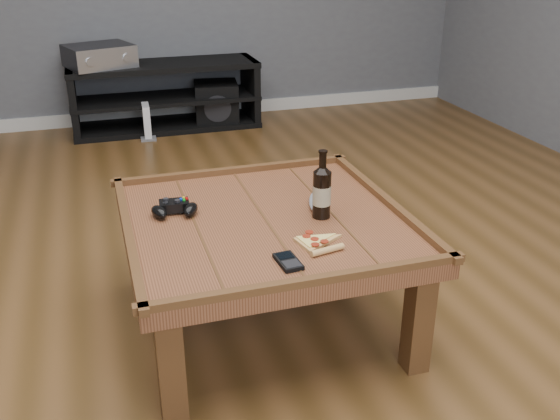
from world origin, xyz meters
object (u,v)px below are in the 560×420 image
object	(u,v)px
beer_bottle	(322,191)
remote_control	(317,202)
game_controller	(175,208)
coffee_table	(265,233)
pizza_slice	(316,243)
game_console	(147,123)
smartphone	(288,261)
media_console	(165,96)
av_receiver	(99,56)
subwoofer	(216,103)

from	to	relation	value
beer_bottle	remote_control	distance (m)	0.14
beer_bottle	game_controller	world-z (taller)	beer_bottle
coffee_table	pizza_slice	xyz separation A→B (m)	(0.11, -0.25, 0.07)
game_console	pizza_slice	bearing A→B (deg)	-81.15
beer_bottle	pizza_slice	distance (m)	0.24
beer_bottle	pizza_slice	world-z (taller)	beer_bottle
smartphone	game_console	world-z (taller)	smartphone
smartphone	game_controller	bearing A→B (deg)	116.42
media_console	pizza_slice	bearing A→B (deg)	-87.94
media_console	av_receiver	world-z (taller)	av_receiver
remote_control	game_console	xyz separation A→B (m)	(-0.40, 2.48, -0.35)
media_console	game_console	distance (m)	0.31
beer_bottle	game_console	bearing A→B (deg)	98.28
subwoofer	pizza_slice	bearing A→B (deg)	-86.73
game_console	av_receiver	bearing A→B (deg)	145.62
game_controller	remote_control	bearing A→B (deg)	-2.83
coffee_table	beer_bottle	distance (m)	0.26
beer_bottle	remote_control	xyz separation A→B (m)	(0.02, 0.10, -0.09)
media_console	game_console	bearing A→B (deg)	-129.09
av_receiver	game_console	distance (m)	0.58
remote_control	game_console	distance (m)	2.54
game_console	game_controller	bearing A→B (deg)	-90.08
pizza_slice	subwoofer	bearing A→B (deg)	73.45
remote_control	smartphone	bearing A→B (deg)	-101.59
pizza_slice	av_receiver	size ratio (longest dim) A/B	0.44
game_controller	remote_control	size ratio (longest dim) A/B	0.90
av_receiver	smartphone	bearing A→B (deg)	-100.10
beer_bottle	game_console	world-z (taller)	beer_bottle
coffee_table	media_console	xyz separation A→B (m)	(0.00, 2.75, -0.15)
remote_control	av_receiver	distance (m)	2.77
subwoofer	media_console	bearing A→B (deg)	-172.48
beer_bottle	remote_control	world-z (taller)	beer_bottle
game_controller	subwoofer	size ratio (longest dim) A/B	0.51
game_controller	smartphone	distance (m)	0.55
media_console	beer_bottle	xyz separation A→B (m)	(0.20, -2.80, 0.31)
pizza_slice	game_console	bearing A→B (deg)	84.64
pizza_slice	smartphone	bearing A→B (deg)	-154.79
pizza_slice	remote_control	distance (m)	0.33
media_console	subwoofer	distance (m)	0.40
media_console	remote_control	size ratio (longest dim) A/B	6.58
game_controller	subwoofer	world-z (taller)	game_controller
coffee_table	smartphone	xyz separation A→B (m)	(-0.02, -0.34, 0.07)
media_console	smartphone	bearing A→B (deg)	-90.41
coffee_table	av_receiver	distance (m)	2.79
game_controller	pizza_slice	distance (m)	0.56
remote_control	game_controller	bearing A→B (deg)	-168.25
smartphone	remote_control	size ratio (longest dim) A/B	0.57
beer_bottle	pizza_slice	xyz separation A→B (m)	(-0.09, -0.20, -0.10)
media_console	smartphone	distance (m)	3.10
pizza_slice	game_console	distance (m)	2.82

